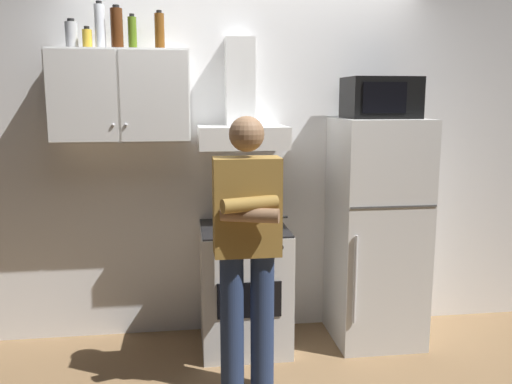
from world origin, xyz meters
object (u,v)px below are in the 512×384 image
microwave (380,98)px  bottle_rum_dark (117,28)px  refrigerator (376,231)px  cooking_pot (265,222)px  range_hood (241,119)px  bottle_vodka_clear (100,26)px  bottle_canister_steel (72,35)px  bottle_olive_oil (132,33)px  upper_cabinet (121,96)px  stove_oven (244,287)px  bottle_beer_brown (160,32)px  person_standing (247,246)px  bottle_spice_jar (87,39)px

microwave → bottle_rum_dark: (-1.76, 0.08, 0.44)m
refrigerator → bottle_rum_dark: bearing=176.9°
cooking_pot → bottle_rum_dark: size_ratio=1.11×
range_hood → bottle_vodka_clear: size_ratio=2.51×
range_hood → microwave: 0.97m
bottle_rum_dark → bottle_canister_steel: bearing=169.7°
bottle_olive_oil → bottle_canister_steel: bottle_olive_oil is taller
upper_cabinet → range_hood: range_hood is taller
upper_cabinet → stove_oven: upper_cabinet is taller
cooking_pot → bottle_canister_steel: size_ratio=1.58×
refrigerator → microwave: microwave is taller
refrigerator → stove_oven: bearing=-180.0°
bottle_vodka_clear → bottle_beer_brown: bottle_vodka_clear is taller
bottle_rum_dark → bottle_olive_oil: bearing=31.5°
upper_cabinet → range_hood: 0.81m
bottle_canister_steel → person_standing: bearing=-35.7°
bottle_beer_brown → refrigerator: bearing=-5.9°
microwave → upper_cabinet: bearing=176.5°
bottle_canister_steel → cooking_pot: bearing=-12.3°
microwave → bottle_olive_oil: bearing=175.4°
person_standing → bottle_rum_dark: (-0.76, 0.70, 1.28)m
person_standing → bottle_spice_jar: size_ratio=11.63×
range_hood → bottle_olive_oil: (-0.72, 0.03, 0.56)m
upper_cabinet → cooking_pot: (0.93, -0.24, -0.83)m
microwave → bottle_beer_brown: 1.56m
range_hood → person_standing: bearing=-93.9°
microwave → bottle_canister_steel: bottle_canister_steel is taller
bottle_vodka_clear → range_hood: bearing=1.1°
microwave → bottle_spice_jar: bottle_spice_jar is taller
stove_oven → bottle_spice_jar: (-1.00, 0.11, 1.68)m
stove_oven → bottle_canister_steel: 2.04m
refrigerator → bottle_canister_steel: 2.45m
upper_cabinet → stove_oven: size_ratio=1.03×
range_hood → person_standing: size_ratio=0.46×
bottle_vodka_clear → bottle_rum_dark: (0.11, -0.01, -0.01)m
bottle_olive_oil → bottle_spice_jar: bearing=-170.8°
cooking_pot → bottle_beer_brown: size_ratio=1.19×
stove_oven → cooking_pot: (0.13, -0.12, 0.49)m
upper_cabinet → bottle_rum_dark: bottle_rum_dark is taller
upper_cabinet → person_standing: (0.75, -0.73, -0.85)m
refrigerator → bottle_olive_oil: (-1.67, 0.15, 1.36)m
bottle_canister_steel → bottle_beer_brown: size_ratio=0.75×
person_standing → bottle_rum_dark: size_ratio=5.98×
stove_oven → microwave: size_ratio=1.82×
refrigerator → bottle_beer_brown: bearing=174.1°
range_hood → refrigerator: 1.25m
bottle_beer_brown → microwave: bearing=-5.2°
person_standing → bottle_olive_oil: 1.61m
refrigerator → bottle_vodka_clear: (-1.86, 0.11, 1.39)m
person_standing → bottle_spice_jar: 1.70m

